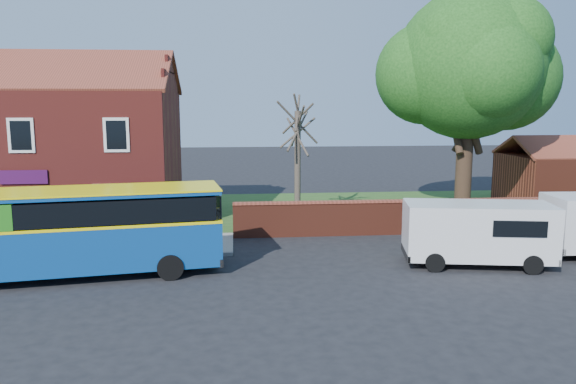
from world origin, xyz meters
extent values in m
plane|color=black|center=(0.00, 0.00, 0.00)|extent=(120.00, 120.00, 0.00)
cube|color=gray|center=(-7.00, 5.75, 0.06)|extent=(18.00, 3.50, 0.12)
cube|color=#426B28|center=(13.00, 13.00, 0.02)|extent=(26.00, 12.00, 0.04)
cube|color=maroon|center=(-7.00, 11.50, 3.25)|extent=(12.00, 8.00, 6.50)
cube|color=brown|center=(-7.00, 9.50, 7.50)|extent=(12.30, 4.08, 2.16)
cube|color=brown|center=(-7.00, 13.50, 7.50)|extent=(12.30, 4.08, 2.16)
cube|color=black|center=(-7.00, 7.47, 4.60)|extent=(1.10, 0.06, 1.50)
cube|color=#4C0F19|center=(-7.00, 7.45, 1.10)|extent=(0.95, 0.04, 2.10)
cube|color=silver|center=(-7.00, 7.47, 1.15)|extent=(1.20, 0.06, 2.30)
cube|color=#390D39|center=(-7.00, 7.44, 2.80)|extent=(2.00, 0.06, 0.60)
cube|color=maroon|center=(13.00, 7.00, 0.75)|extent=(22.00, 0.30, 1.50)
cube|color=brown|center=(13.00, 7.00, 1.55)|extent=(22.00, 0.38, 0.10)
cube|color=brown|center=(22.00, 14.25, 3.55)|extent=(8.20, 2.56, 1.24)
cube|color=#0C438E|center=(-3.45, 1.78, 1.14)|extent=(10.24, 3.98, 1.59)
cube|color=yellow|center=(-3.45, 1.78, 1.94)|extent=(10.27, 4.01, 0.10)
cube|color=black|center=(-3.45, 1.78, 2.41)|extent=(9.85, 3.94, 0.79)
cube|color=#0C438E|center=(-3.45, 1.78, 2.94)|extent=(10.24, 3.98, 0.14)
cube|color=yellow|center=(-3.45, 1.78, 3.02)|extent=(10.29, 4.03, 0.06)
cylinder|color=black|center=(-0.12, 1.11, 0.45)|extent=(0.93, 0.41, 0.90)
cylinder|color=black|center=(-0.47, 3.42, 0.45)|extent=(0.93, 0.41, 0.90)
cube|color=silver|center=(11.03, 1.82, 1.32)|extent=(5.58, 3.02, 2.01)
cube|color=black|center=(13.37, 1.40, 1.64)|extent=(0.40, 1.78, 0.79)
cube|color=black|center=(13.59, 1.36, 0.42)|extent=(0.47, 2.10, 0.25)
cylinder|color=black|center=(9.19, 1.14, 0.35)|extent=(0.73, 0.34, 0.70)
cylinder|color=black|center=(9.54, 3.11, 0.35)|extent=(0.73, 0.34, 0.70)
cylinder|color=black|center=(12.52, 0.54, 0.35)|extent=(0.73, 0.34, 0.70)
cylinder|color=black|center=(12.87, 2.51, 0.35)|extent=(0.73, 0.34, 0.70)
cylinder|color=black|center=(15.41, 3.70, 0.36)|extent=(0.73, 0.26, 0.72)
cylinder|color=black|center=(14.12, 10.69, 2.42)|extent=(0.84, 0.84, 4.84)
sphere|color=#368028|center=(14.12, 10.69, 7.90)|extent=(7.58, 7.58, 7.58)
sphere|color=#368028|center=(16.34, 11.11, 7.27)|extent=(5.48, 5.48, 5.48)
sphere|color=#368028|center=(12.12, 11.32, 7.48)|extent=(5.27, 5.27, 5.27)
cylinder|color=#4C4238|center=(5.31, 10.68, 2.79)|extent=(0.32, 0.32, 5.59)
cylinder|color=#4C4238|center=(5.31, 10.68, 4.79)|extent=(0.33, 2.73, 2.19)
cylinder|color=#4C4238|center=(5.31, 10.68, 4.59)|extent=(1.42, 2.01, 2.01)
cylinder|color=#4C4238|center=(5.31, 10.68, 4.99)|extent=(2.29, 1.05, 2.23)
camera|label=1|loc=(2.14, -17.64, 5.96)|focal=35.00mm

